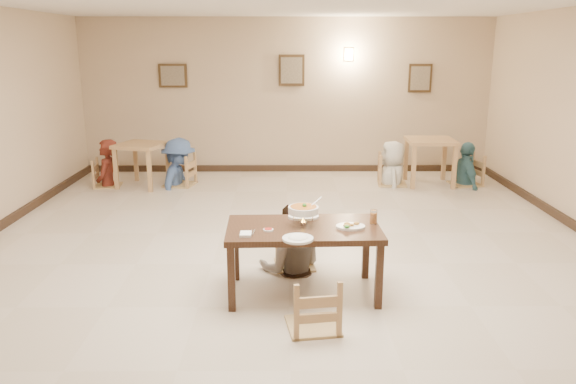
{
  "coord_description": "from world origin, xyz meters",
  "views": [
    {
      "loc": [
        -0.05,
        -6.12,
        2.48
      ],
      "look_at": [
        -0.01,
        -0.32,
        0.95
      ],
      "focal_mm": 35.0,
      "sensor_mm": 36.0,
      "label": 1
    }
  ],
  "objects_px": {
    "drink_glass": "(374,217)",
    "bg_table_right": "(430,147)",
    "chair_far": "(295,227)",
    "chair_near": "(314,278)",
    "bg_table_left": "(141,151)",
    "bg_chair_lr": "(178,156)",
    "bg_chair_rr": "(467,156)",
    "main_table": "(303,234)",
    "bg_diner_d": "(468,142)",
    "bg_diner_b": "(177,138)",
    "bg_diner_a": "(104,140)",
    "main_diner": "(291,205)",
    "bg_diner_c": "(394,141)",
    "curry_warmer": "(303,210)",
    "bg_chair_rl": "(393,156)",
    "bg_chair_ll": "(106,161)"
  },
  "relations": [
    {
      "from": "drink_glass",
      "to": "bg_table_right",
      "type": "xyz_separation_m",
      "value": [
        1.74,
        4.56,
        -0.09
      ]
    },
    {
      "from": "chair_far",
      "to": "chair_near",
      "type": "relative_size",
      "value": 0.97
    },
    {
      "from": "bg_table_left",
      "to": "bg_chair_lr",
      "type": "relative_size",
      "value": 0.9
    },
    {
      "from": "bg_table_left",
      "to": "bg_table_right",
      "type": "relative_size",
      "value": 1.14
    },
    {
      "from": "bg_table_right",
      "to": "bg_chair_rr",
      "type": "distance_m",
      "value": 0.69
    },
    {
      "from": "main_table",
      "to": "bg_diner_d",
      "type": "xyz_separation_m",
      "value": [
        3.12,
        4.61,
        0.15
      ]
    },
    {
      "from": "bg_chair_rr",
      "to": "bg_diner_b",
      "type": "distance_m",
      "value": 5.23
    },
    {
      "from": "drink_glass",
      "to": "bg_diner_a",
      "type": "relative_size",
      "value": 0.08
    },
    {
      "from": "main_diner",
      "to": "bg_diner_c",
      "type": "relative_size",
      "value": 0.96
    },
    {
      "from": "chair_far",
      "to": "bg_diner_a",
      "type": "relative_size",
      "value": 0.55
    },
    {
      "from": "bg_diner_a",
      "to": "bg_diner_d",
      "type": "relative_size",
      "value": 1.08
    },
    {
      "from": "main_diner",
      "to": "bg_chair_rr",
      "type": "bearing_deg",
      "value": -128.42
    },
    {
      "from": "chair_far",
      "to": "bg_chair_lr",
      "type": "height_order",
      "value": "bg_chair_lr"
    },
    {
      "from": "curry_warmer",
      "to": "bg_chair_rl",
      "type": "relative_size",
      "value": 0.32
    },
    {
      "from": "bg_chair_lr",
      "to": "bg_diner_b",
      "type": "bearing_deg",
      "value": 180.0
    },
    {
      "from": "main_diner",
      "to": "bg_diner_a",
      "type": "height_order",
      "value": "bg_diner_a"
    },
    {
      "from": "bg_chair_ll",
      "to": "bg_diner_d",
      "type": "distance_m",
      "value": 6.51
    },
    {
      "from": "bg_chair_rl",
      "to": "bg_diner_c",
      "type": "distance_m",
      "value": 0.26
    },
    {
      "from": "main_diner",
      "to": "drink_glass",
      "type": "xyz_separation_m",
      "value": [
        0.83,
        -0.52,
        0.01
      ]
    },
    {
      "from": "bg_table_left",
      "to": "bg_table_right",
      "type": "bearing_deg",
      "value": 1.25
    },
    {
      "from": "bg_table_right",
      "to": "bg_diner_b",
      "type": "distance_m",
      "value": 4.56
    },
    {
      "from": "bg_chair_lr",
      "to": "bg_diner_b",
      "type": "distance_m",
      "value": 0.33
    },
    {
      "from": "drink_glass",
      "to": "bg_diner_c",
      "type": "xyz_separation_m",
      "value": [
        1.07,
        4.54,
        0.02
      ]
    },
    {
      "from": "bg_diner_a",
      "to": "bg_diner_b",
      "type": "xyz_separation_m",
      "value": [
        1.28,
        0.08,
        0.01
      ]
    },
    {
      "from": "bg_table_right",
      "to": "bg_diner_a",
      "type": "distance_m",
      "value": 5.83
    },
    {
      "from": "chair_near",
      "to": "curry_warmer",
      "type": "height_order",
      "value": "curry_warmer"
    },
    {
      "from": "bg_diner_b",
      "to": "bg_diner_d",
      "type": "xyz_separation_m",
      "value": [
        5.22,
        -0.01,
        -0.07
      ]
    },
    {
      "from": "main_table",
      "to": "curry_warmer",
      "type": "xyz_separation_m",
      "value": [
        -0.0,
        0.04,
        0.24
      ]
    },
    {
      "from": "main_diner",
      "to": "bg_table_left",
      "type": "distance_m",
      "value": 4.72
    },
    {
      "from": "chair_far",
      "to": "bg_diner_d",
      "type": "xyz_separation_m",
      "value": [
        3.19,
        3.88,
        0.32
      ]
    },
    {
      "from": "main_table",
      "to": "bg_table_right",
      "type": "distance_m",
      "value": 5.26
    },
    {
      "from": "bg_diner_b",
      "to": "bg_diner_c",
      "type": "height_order",
      "value": "bg_diner_b"
    },
    {
      "from": "main_table",
      "to": "bg_table_right",
      "type": "height_order",
      "value": "bg_table_right"
    },
    {
      "from": "chair_far",
      "to": "drink_glass",
      "type": "distance_m",
      "value": 1.06
    },
    {
      "from": "bg_diner_a",
      "to": "bg_diner_d",
      "type": "bearing_deg",
      "value": 91.34
    },
    {
      "from": "bg_table_right",
      "to": "bg_chair_rr",
      "type": "height_order",
      "value": "bg_chair_rr"
    },
    {
      "from": "bg_chair_rl",
      "to": "bg_diner_b",
      "type": "relative_size",
      "value": 0.63
    },
    {
      "from": "curry_warmer",
      "to": "bg_chair_rl",
      "type": "distance_m",
      "value": 4.94
    },
    {
      "from": "bg_diner_a",
      "to": "bg_table_left",
      "type": "bearing_deg",
      "value": 90.92
    },
    {
      "from": "bg_chair_rl",
      "to": "drink_glass",
      "type": "bearing_deg",
      "value": 172.8
    },
    {
      "from": "chair_far",
      "to": "bg_diner_c",
      "type": "height_order",
      "value": "bg_diner_c"
    },
    {
      "from": "main_table",
      "to": "drink_glass",
      "type": "xyz_separation_m",
      "value": [
        0.71,
        0.1,
        0.15
      ]
    },
    {
      "from": "bg_table_right",
      "to": "bg_diner_d",
      "type": "height_order",
      "value": "bg_diner_d"
    },
    {
      "from": "bg_diner_b",
      "to": "bg_diner_c",
      "type": "bearing_deg",
      "value": -78.87
    },
    {
      "from": "bg_diner_a",
      "to": "bg_diner_b",
      "type": "height_order",
      "value": "bg_diner_b"
    },
    {
      "from": "bg_chair_ll",
      "to": "bg_diner_d",
      "type": "xyz_separation_m",
      "value": [
        6.5,
        0.07,
        0.31
      ]
    },
    {
      "from": "bg_table_left",
      "to": "bg_diner_a",
      "type": "xyz_separation_m",
      "value": [
        -0.64,
        -0.0,
        0.21
      ]
    },
    {
      "from": "bg_table_left",
      "to": "bg_chair_ll",
      "type": "distance_m",
      "value": 0.66
    },
    {
      "from": "bg_table_right",
      "to": "bg_diner_b",
      "type": "relative_size",
      "value": 0.5
    },
    {
      "from": "bg_chair_rl",
      "to": "bg_diner_d",
      "type": "height_order",
      "value": "bg_diner_d"
    }
  ]
}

